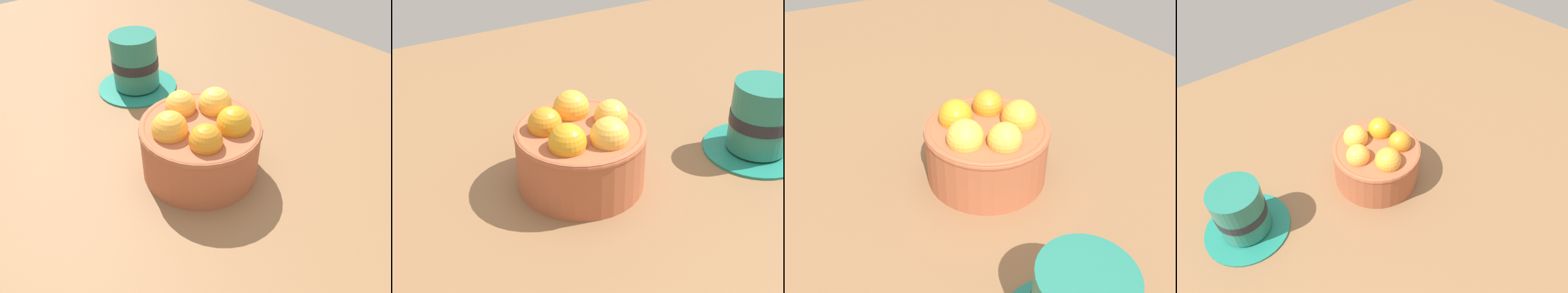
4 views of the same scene
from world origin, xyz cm
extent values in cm
cube|color=brown|center=(0.00, 0.00, -1.75)|extent=(150.98, 95.60, 3.50)
cylinder|color=#AD5938|center=(0.00, 0.00, 3.40)|extent=(13.89, 13.89, 6.79)
torus|color=#AD5938|center=(0.00, 0.00, 6.39)|extent=(14.09, 14.09, 1.00)
sphere|color=#F4B343|center=(-1.46, 3.42, 7.38)|extent=(3.99, 3.99, 3.99)
sphere|color=#F7AC43|center=(-3.70, -0.33, 7.38)|extent=(3.66, 3.66, 3.66)
sphere|color=gold|center=(-0.83, -3.63, 7.38)|extent=(4.02, 4.02, 4.02)
sphere|color=orange|center=(3.19, -1.91, 7.38)|extent=(3.64, 3.64, 3.64)
sphere|color=orange|center=(2.80, 2.45, 7.38)|extent=(3.90, 3.90, 3.90)
cylinder|color=#1E7967|center=(-21.42, 4.47, 0.30)|extent=(12.53, 12.53, 0.60)
cylinder|color=#237260|center=(-21.42, 4.47, 4.75)|extent=(7.09, 7.09, 8.31)
cylinder|color=black|center=(-21.42, 4.47, 4.50)|extent=(7.25, 7.25, 1.50)
camera|label=1|loc=(26.75, -22.23, 32.23)|focal=35.20mm
camera|label=2|loc=(24.84, 46.10, 37.98)|focal=53.58mm
camera|label=3|loc=(-32.86, 18.88, 31.65)|focal=37.78mm
camera|label=4|loc=(-25.41, -29.32, 45.94)|focal=32.18mm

